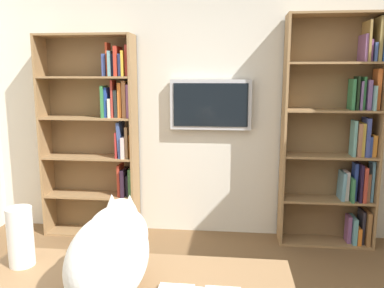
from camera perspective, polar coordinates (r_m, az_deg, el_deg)
name	(u,v)px	position (r m, az deg, el deg)	size (l,w,h in m)	color
wall_back	(207,101)	(3.89, 2.21, 6.30)	(4.52, 0.06, 2.70)	silver
bookshelf_left	(341,137)	(3.88, 21.04, 1.03)	(0.87, 0.28, 2.14)	#937047
bookshelf_right	(101,138)	(3.98, -13.13, 0.81)	(0.94, 0.28, 1.99)	#937047
wall_mounted_tv	(211,105)	(3.80, 2.74, 5.76)	(0.79, 0.07, 0.49)	#B7B7BC
cat	(112,250)	(1.57, -11.70, -14.95)	(0.29, 0.63, 0.35)	white
paper_towel_roll	(20,237)	(1.91, -23.82, -12.31)	(0.11, 0.11, 0.26)	white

